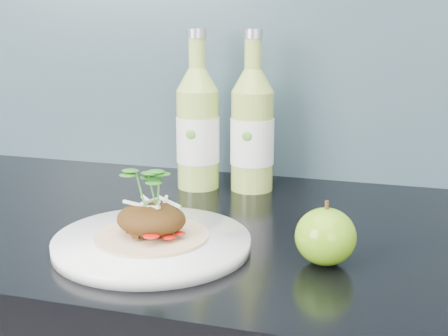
{
  "coord_description": "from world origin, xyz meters",
  "views": [
    {
      "loc": [
        0.28,
        0.87,
        1.2
      ],
      "look_at": [
        0.05,
        1.63,
        1.0
      ],
      "focal_mm": 50.0,
      "sensor_mm": 36.0,
      "label": 1
    }
  ],
  "objects_px": {
    "green_apple": "(326,236)",
    "cider_bottle_left": "(198,129)",
    "dinner_plate": "(152,243)",
    "cider_bottle_right": "(252,131)"
  },
  "relations": [
    {
      "from": "cider_bottle_left",
      "to": "cider_bottle_right",
      "type": "height_order",
      "value": "same"
    },
    {
      "from": "dinner_plate",
      "to": "green_apple",
      "type": "distance_m",
      "value": 0.22
    },
    {
      "from": "dinner_plate",
      "to": "cider_bottle_right",
      "type": "distance_m",
      "value": 0.33
    },
    {
      "from": "cider_bottle_left",
      "to": "cider_bottle_right",
      "type": "bearing_deg",
      "value": 30.32
    },
    {
      "from": "green_apple",
      "to": "cider_bottle_left",
      "type": "xyz_separation_m",
      "value": [
        -0.26,
        0.28,
        0.07
      ]
    },
    {
      "from": "cider_bottle_right",
      "to": "cider_bottle_left",
      "type": "bearing_deg",
      "value": -173.56
    },
    {
      "from": "cider_bottle_left",
      "to": "cider_bottle_right",
      "type": "distance_m",
      "value": 0.09
    },
    {
      "from": "dinner_plate",
      "to": "cider_bottle_right",
      "type": "bearing_deg",
      "value": 79.73
    },
    {
      "from": "green_apple",
      "to": "cider_bottle_left",
      "type": "height_order",
      "value": "cider_bottle_left"
    },
    {
      "from": "cider_bottle_left",
      "to": "green_apple",
      "type": "bearing_deg",
      "value": -24.63
    }
  ]
}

